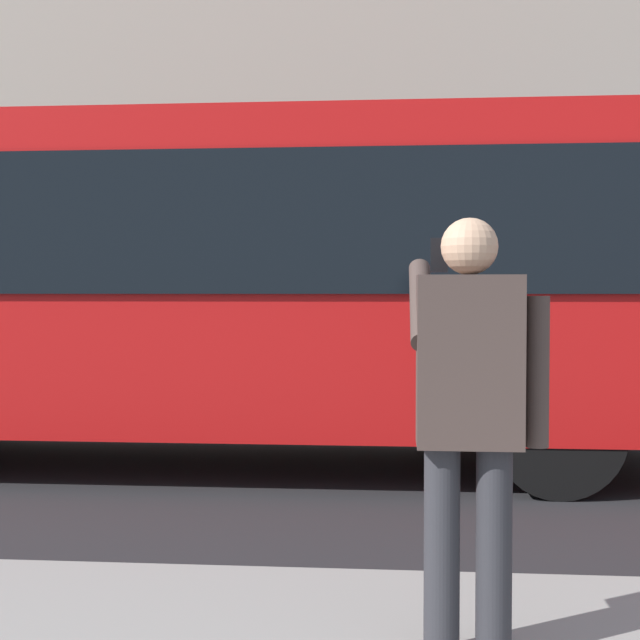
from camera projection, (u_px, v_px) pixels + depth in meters
name	position (u px, v px, depth m)	size (l,w,h in m)	color
ground_plane	(419.00, 464.00, 7.90)	(60.00, 60.00, 0.00)	#232326
building_facade_far	(410.00, 26.00, 14.47)	(28.00, 1.55, 12.00)	#A89E8E
red_bus	(198.00, 279.00, 7.90)	(9.05, 2.54, 3.08)	red
pedestrian_photographer	(469.00, 402.00, 3.36)	(0.53, 0.52, 1.70)	#2D2D33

